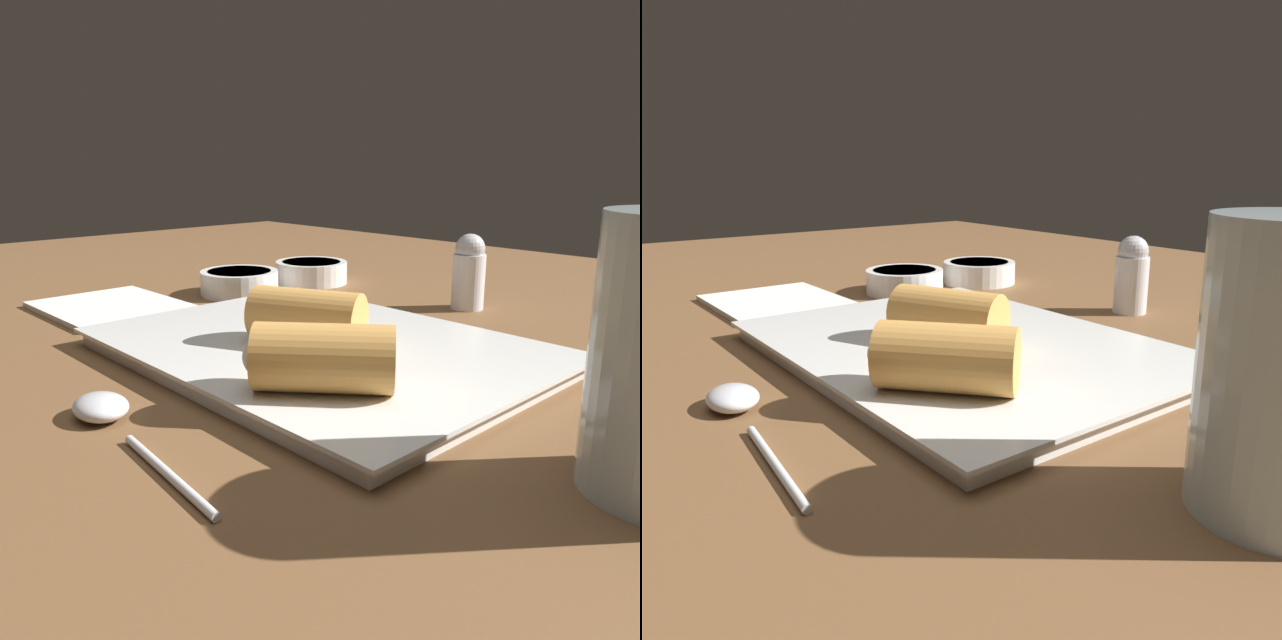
% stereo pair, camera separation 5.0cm
% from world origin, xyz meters
% --- Properties ---
extents(table_surface, '(1.80, 1.40, 0.02)m').
position_xyz_m(table_surface, '(0.00, 0.00, 0.01)').
color(table_surface, brown).
rests_on(table_surface, ground).
extents(serving_plate, '(0.34, 0.26, 0.01)m').
position_xyz_m(serving_plate, '(0.02, 0.02, 0.03)').
color(serving_plate, silver).
rests_on(serving_plate, table_surface).
extents(roll_front_left, '(0.10, 0.08, 0.04)m').
position_xyz_m(roll_front_left, '(0.01, 0.01, 0.06)').
color(roll_front_left, '#D19347').
rests_on(roll_front_left, serving_plate).
extents(roll_front_right, '(0.09, 0.09, 0.04)m').
position_xyz_m(roll_front_right, '(0.10, -0.06, 0.06)').
color(roll_front_right, '#D19347').
rests_on(roll_front_right, serving_plate).
extents(dipping_bowl_near, '(0.09, 0.09, 0.03)m').
position_xyz_m(dipping_bowl_near, '(-0.23, 0.12, 0.04)').
color(dipping_bowl_near, white).
rests_on(dipping_bowl_near, table_surface).
extents(dipping_bowl_far, '(0.09, 0.09, 0.03)m').
position_xyz_m(dipping_bowl_far, '(-0.22, 0.23, 0.04)').
color(dipping_bowl_far, white).
rests_on(dipping_bowl_far, table_surface).
extents(spoon, '(0.17, 0.04, 0.01)m').
position_xyz_m(spoon, '(0.02, -0.16, 0.03)').
color(spoon, silver).
rests_on(spoon, table_surface).
extents(napkin, '(0.15, 0.13, 0.01)m').
position_xyz_m(napkin, '(-0.26, -0.03, 0.02)').
color(napkin, silver).
rests_on(napkin, table_surface).
extents(salt_shaker, '(0.03, 0.03, 0.08)m').
position_xyz_m(salt_shaker, '(0.00, 0.25, 0.06)').
color(salt_shaker, silver).
rests_on(salt_shaker, table_surface).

